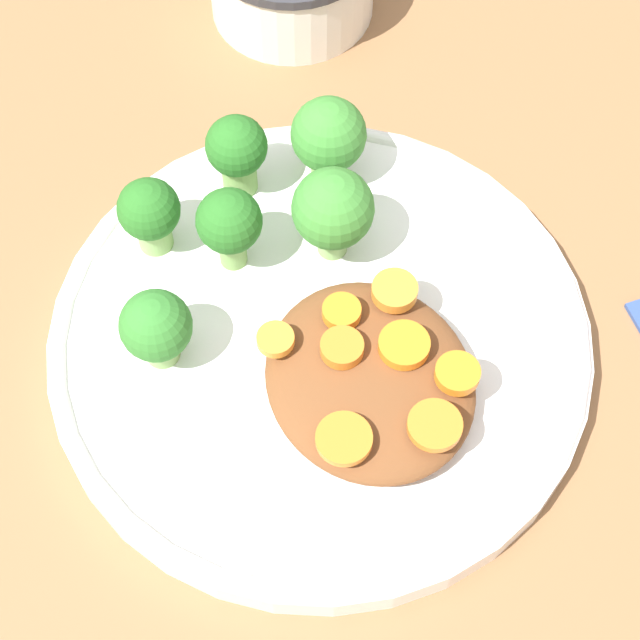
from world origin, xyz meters
The scene contains 17 objects.
ground_plane centered at (0.00, 0.00, 0.00)m, with size 4.00×4.00×0.00m, color #8C603D.
plate centered at (0.00, 0.00, 0.01)m, with size 0.28×0.28×0.02m.
stew_mound centered at (0.01, -0.04, 0.03)m, with size 0.10×0.11×0.02m, color brown.
broccoli_floret_0 centered at (-0.02, 0.06, 0.05)m, with size 0.03×0.03×0.05m.
broccoli_floret_1 centered at (0.03, 0.04, 0.05)m, with size 0.04×0.04×0.06m.
broccoli_floret_2 centered at (-0.08, 0.02, 0.04)m, with size 0.04×0.04×0.05m.
broccoli_floret_3 centered at (0.05, 0.09, 0.05)m, with size 0.04×0.04×0.05m.
broccoli_floret_4 centered at (0.00, 0.10, 0.05)m, with size 0.03×0.03×0.05m.
broccoli_floret_5 centered at (-0.06, 0.09, 0.04)m, with size 0.03×0.03×0.05m.
carrot_slice_0 centered at (0.00, -0.02, 0.04)m, with size 0.02×0.02×0.01m, color orange.
carrot_slice_1 centered at (0.03, -0.04, 0.04)m, with size 0.02×0.02×0.01m, color orange.
carrot_slice_2 centered at (-0.02, -0.07, 0.04)m, with size 0.03×0.03×0.00m, color orange.
carrot_slice_3 centered at (0.02, -0.08, 0.04)m, with size 0.03×0.03×0.00m, color orange.
carrot_slice_4 centered at (0.04, -0.01, 0.04)m, with size 0.02×0.02×0.01m, color orange.
carrot_slice_5 centered at (-0.03, -0.01, 0.04)m, with size 0.02×0.02×0.01m, color orange.
carrot_slice_6 centered at (0.04, -0.06, 0.04)m, with size 0.02×0.02×0.01m, color orange.
carrot_slice_7 centered at (0.01, -0.01, 0.04)m, with size 0.02×0.02×0.01m, color orange.
Camera 1 is at (-0.11, -0.24, 0.49)m, focal length 60.00 mm.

